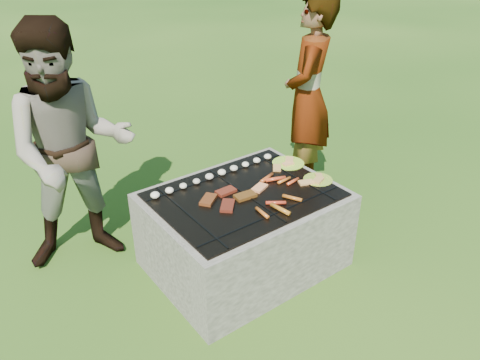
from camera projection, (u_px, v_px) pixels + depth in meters
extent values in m
plane|color=#1F4711|center=(244.00, 263.00, 3.55)|extent=(60.00, 60.00, 0.00)
cube|color=gray|center=(213.00, 206.00, 3.69)|extent=(1.30, 0.18, 0.60)
cube|color=#A0988E|center=(281.00, 259.00, 3.12)|extent=(1.30, 0.18, 0.60)
cube|color=#9B958A|center=(177.00, 260.00, 3.11)|extent=(0.18, 0.64, 0.60)
cube|color=#A29B8F|center=(300.00, 206.00, 3.70)|extent=(0.18, 0.64, 0.60)
cube|color=black|center=(244.00, 237.00, 3.44)|extent=(0.94, 0.64, 0.48)
sphere|color=#FF5914|center=(244.00, 212.00, 3.33)|extent=(0.10, 0.10, 0.10)
cube|color=black|center=(244.00, 195.00, 3.26)|extent=(1.20, 0.90, 0.01)
cylinder|color=black|center=(189.00, 215.00, 3.02)|extent=(0.01, 0.88, 0.01)
cylinder|color=black|center=(244.00, 194.00, 3.25)|extent=(0.01, 0.88, 0.01)
cylinder|color=black|center=(292.00, 175.00, 3.49)|extent=(0.01, 0.88, 0.01)
cylinder|color=black|center=(274.00, 214.00, 3.03)|extent=(1.18, 0.01, 0.01)
cylinder|color=black|center=(218.00, 176.00, 3.48)|extent=(1.18, 0.01, 0.01)
ellipsoid|color=white|center=(155.00, 195.00, 3.20)|extent=(0.06, 0.06, 0.05)
ellipsoid|color=white|center=(169.00, 190.00, 3.25)|extent=(0.06, 0.06, 0.04)
ellipsoid|color=#EDE4C8|center=(183.00, 186.00, 3.31)|extent=(0.05, 0.05, 0.04)
ellipsoid|color=beige|center=(197.00, 181.00, 3.37)|extent=(0.05, 0.05, 0.04)
ellipsoid|color=beige|center=(209.00, 176.00, 3.43)|extent=(0.06, 0.06, 0.04)
ellipsoid|color=white|center=(222.00, 172.00, 3.49)|extent=(0.06, 0.06, 0.04)
ellipsoid|color=beige|center=(234.00, 168.00, 3.54)|extent=(0.06, 0.06, 0.04)
ellipsoid|color=white|center=(245.00, 164.00, 3.60)|extent=(0.06, 0.06, 0.04)
ellipsoid|color=white|center=(257.00, 160.00, 3.66)|extent=(0.06, 0.06, 0.04)
ellipsoid|color=silver|center=(268.00, 157.00, 3.72)|extent=(0.06, 0.06, 0.04)
cube|color=#92411A|center=(208.00, 200.00, 3.17)|extent=(0.17, 0.15, 0.02)
cube|color=maroon|center=(226.00, 191.00, 3.26)|extent=(0.14, 0.08, 0.02)
cube|color=maroon|center=(228.00, 206.00, 3.10)|extent=(0.16, 0.17, 0.02)
cube|color=brown|center=(245.00, 196.00, 3.21)|extent=(0.16, 0.10, 0.02)
cylinder|color=#C35820|center=(267.00, 178.00, 3.43)|extent=(0.15, 0.07, 0.03)
cylinder|color=#ED4D27|center=(275.00, 179.00, 3.41)|extent=(0.15, 0.08, 0.03)
cylinder|color=orange|center=(284.00, 180.00, 3.40)|extent=(0.12, 0.03, 0.02)
cylinder|color=#DF4524|center=(293.00, 181.00, 3.38)|extent=(0.13, 0.04, 0.02)
cylinder|color=#CC4121|center=(276.00, 203.00, 3.13)|extent=(0.13, 0.10, 0.03)
cylinder|color=#BB5B1E|center=(292.00, 198.00, 3.18)|extent=(0.09, 0.13, 0.03)
cylinder|color=orange|center=(262.00, 213.00, 3.02)|extent=(0.04, 0.14, 0.02)
cylinder|color=orange|center=(280.00, 209.00, 3.06)|extent=(0.05, 0.16, 0.03)
cube|color=#E4BA75|center=(260.00, 188.00, 3.31)|extent=(0.14, 0.11, 0.02)
cube|color=#E9C077|center=(306.00, 182.00, 3.38)|extent=(0.12, 0.10, 0.01)
cube|color=tan|center=(277.00, 168.00, 3.58)|extent=(0.11, 0.12, 0.01)
cylinder|color=#FAFF3C|center=(288.00, 164.00, 3.67)|extent=(0.29, 0.29, 0.02)
cube|color=#FCCC80|center=(288.00, 164.00, 3.64)|extent=(0.09, 0.06, 0.01)
cube|color=#EECD7A|center=(289.00, 160.00, 3.69)|extent=(0.11, 0.11, 0.02)
cylinder|color=yellow|center=(318.00, 180.00, 3.44)|extent=(0.27, 0.27, 0.01)
cube|color=tan|center=(318.00, 180.00, 3.41)|extent=(0.11, 0.09, 0.02)
cube|color=#D4BD6C|center=(319.00, 176.00, 3.46)|extent=(0.09, 0.09, 0.01)
imported|color=gray|center=(308.00, 97.00, 4.19)|extent=(0.78, 0.74, 1.79)
imported|color=gray|center=(72.00, 151.00, 3.21)|extent=(1.03, 0.91, 1.78)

